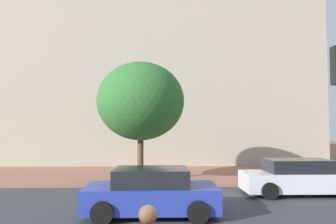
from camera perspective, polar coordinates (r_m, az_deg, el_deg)
ground_plane at (r=14.29m, az=0.72°, el=-13.58°), size 120.00×120.00×0.00m
street_asphalt_strip at (r=11.82m, az=1.26°, el=-15.79°), size 120.00×6.67×0.00m
landmark_building at (r=30.01m, az=-2.09°, el=13.59°), size 25.01×11.29×36.73m
car_blue at (r=10.24m, az=-2.97°, el=-13.89°), size 4.01×2.11×1.42m
car_white at (r=14.28m, az=21.84°, el=-10.61°), size 4.43×1.97×1.41m
tree_curb_far at (r=16.76m, az=-4.80°, el=1.88°), size 4.46×4.46×6.07m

